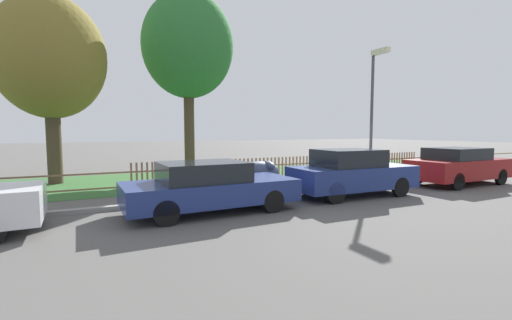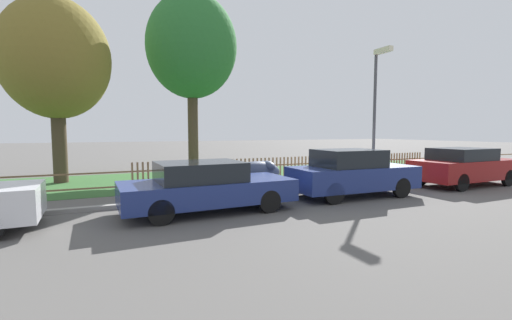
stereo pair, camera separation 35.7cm
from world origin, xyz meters
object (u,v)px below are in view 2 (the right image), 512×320
(parked_car_navy_estate, at_px, (352,173))
(parked_car_red_compact, at_px, (464,166))
(tree_behind_motorcycle, at_px, (192,47))
(parked_car_black_saloon, at_px, (206,186))
(covered_motorcycle, at_px, (257,173))
(tree_nearest_kerb, at_px, (55,60))
(street_lamp, at_px, (377,99))

(parked_car_navy_estate, height_order, parked_car_red_compact, parked_car_navy_estate)
(tree_behind_motorcycle, bearing_deg, parked_car_black_saloon, -101.67)
(parked_car_red_compact, distance_m, covered_motorcycle, 7.91)
(tree_nearest_kerb, height_order, tree_behind_motorcycle, tree_behind_motorcycle)
(parked_car_navy_estate, bearing_deg, parked_car_red_compact, 1.48)
(street_lamp, bearing_deg, tree_nearest_kerb, 152.79)
(covered_motorcycle, distance_m, tree_behind_motorcycle, 7.82)
(parked_car_red_compact, relative_size, street_lamp, 0.85)
(covered_motorcycle, xyz_separation_m, tree_behind_motorcycle, (-0.75, 5.71, 5.29))
(parked_car_red_compact, relative_size, tree_nearest_kerb, 0.60)
(street_lamp, bearing_deg, covered_motorcycle, 174.07)
(parked_car_navy_estate, xyz_separation_m, tree_behind_motorcycle, (-3.13, 7.63, 5.20))
(parked_car_navy_estate, relative_size, tree_nearest_kerb, 0.56)
(parked_car_red_compact, distance_m, tree_behind_motorcycle, 12.51)
(parked_car_black_saloon, xyz_separation_m, parked_car_red_compact, (10.00, 0.06, 0.08))
(parked_car_navy_estate, distance_m, street_lamp, 3.69)
(parked_car_navy_estate, bearing_deg, tree_nearest_kerb, 142.36)
(tree_nearest_kerb, relative_size, street_lamp, 1.42)
(covered_motorcycle, bearing_deg, street_lamp, -10.16)
(parked_car_red_compact, bearing_deg, parked_car_black_saloon, 179.60)
(parked_car_red_compact, height_order, street_lamp, street_lamp)
(parked_car_red_compact, bearing_deg, tree_behind_motorcycle, 136.98)
(street_lamp, bearing_deg, tree_behind_motorcycle, 131.27)
(parked_car_red_compact, bearing_deg, tree_nearest_kerb, 152.30)
(tree_behind_motorcycle, relative_size, street_lamp, 1.66)
(street_lamp, bearing_deg, parked_car_red_compact, -26.01)
(tree_behind_motorcycle, distance_m, street_lamp, 8.67)
(tree_behind_motorcycle, bearing_deg, tree_nearest_kerb, -174.08)
(parked_car_black_saloon, relative_size, tree_nearest_kerb, 0.61)
(parked_car_red_compact, bearing_deg, parked_car_navy_estate, 179.08)
(tree_behind_motorcycle, xyz_separation_m, street_lamp, (5.43, -6.19, -2.71))
(parked_car_navy_estate, relative_size, parked_car_red_compact, 0.95)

